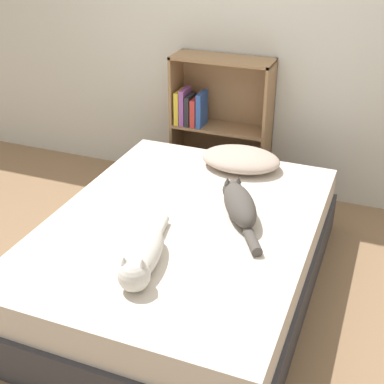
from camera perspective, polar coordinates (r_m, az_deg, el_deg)
ground_plane at (r=3.13m, az=-0.97°, el=-9.92°), size 8.00×8.00×0.00m
wall_back at (r=3.80m, az=7.09°, el=17.85°), size 8.00×0.06×2.50m
bed at (r=2.99m, az=-1.01°, el=-6.67°), size 1.42×1.90×0.44m
pillow at (r=3.43m, az=5.22°, el=3.52°), size 0.51×0.37×0.12m
cat_light at (r=2.48m, az=-5.27°, el=-7.06°), size 0.22×0.63×0.17m
cat_dark at (r=2.89m, az=5.06°, el=-1.30°), size 0.39×0.57×0.15m
bookshelf at (r=3.94m, az=2.79°, el=7.43°), size 0.71×0.26×1.01m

